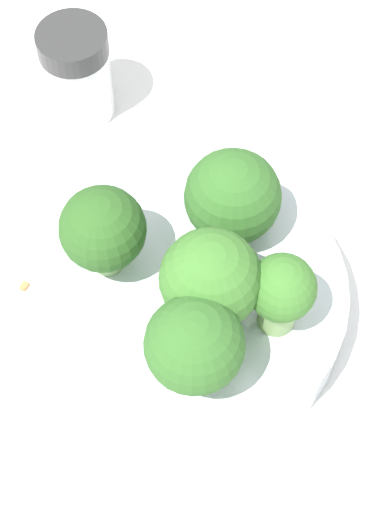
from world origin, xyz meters
TOP-DOWN VIEW (x-y plane):
  - ground_plane at (0.00, 0.00)m, footprint 3.00×3.00m
  - bowl at (0.00, 0.00)m, footprint 0.16×0.16m
  - broccoli_floret_0 at (0.03, -0.03)m, footprint 0.04×0.04m
  - broccoli_floret_1 at (-0.00, 0.02)m, footprint 0.05×0.05m
  - broccoli_floret_2 at (-0.03, 0.04)m, footprint 0.03×0.03m
  - broccoli_floret_3 at (0.02, 0.04)m, footprint 0.05×0.05m
  - broccoli_floret_4 at (-0.03, -0.02)m, footprint 0.05×0.05m
  - pepper_shaker at (-0.01, -0.16)m, footprint 0.04×0.04m
  - almond_crumb_0 at (0.07, -0.06)m, footprint 0.01×0.01m

SIDE VIEW (x-z plane):
  - ground_plane at x=0.00m, z-range 0.00..0.00m
  - almond_crumb_0 at x=0.07m, z-range 0.00..0.01m
  - bowl at x=0.00m, z-range 0.00..0.03m
  - pepper_shaker at x=-0.01m, z-range 0.00..0.06m
  - broccoli_floret_4 at x=-0.03m, z-range 0.04..0.09m
  - broccoli_floret_2 at x=-0.03m, z-range 0.04..0.09m
  - broccoli_floret_0 at x=0.03m, z-range 0.04..0.09m
  - broccoli_floret_3 at x=0.02m, z-range 0.04..0.10m
  - broccoli_floret_1 at x=0.00m, z-range 0.04..0.10m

